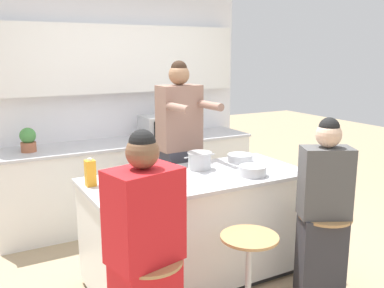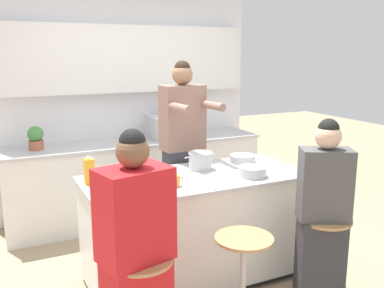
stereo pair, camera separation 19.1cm
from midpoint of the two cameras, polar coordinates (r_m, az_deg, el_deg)
The scene contains 17 objects.
ground_plane at distance 3.86m, azimuth 2.04°, elevation -17.34°, with size 16.00×16.00×0.00m, color tan.
wall_back at distance 5.08m, azimuth -7.66°, elevation 7.99°, with size 3.14×0.22×2.70m.
back_counter at distance 4.99m, azimuth -6.22°, elevation -4.70°, with size 2.92×0.64×0.92m.
kitchen_island at distance 3.66m, azimuth 2.10°, elevation -11.05°, with size 1.84×0.83×0.91m.
bar_stool_center at distance 3.13m, azimuth 8.64°, elevation -16.93°, with size 0.40×0.40×0.67m.
bar_stool_rightmost at distance 3.57m, azimuth 18.55°, elevation -13.62°, with size 0.40×0.40×0.67m.
person_cooking at distance 4.11m, azimuth 0.12°, elevation -1.77°, with size 0.42×0.57×1.83m.
person_wrapped_blanket at distance 2.68m, azimuth -5.44°, elevation -14.44°, with size 0.47×0.37×1.47m.
person_seated_near at distance 3.44m, azimuth 18.55°, elevation -9.60°, with size 0.43×0.39×1.44m.
cooking_pot at distance 3.68m, azimuth 2.61°, elevation -2.24°, with size 0.30×0.21×0.15m.
fruit_bowl at distance 3.95m, azimuth 8.15°, elevation -1.97°, with size 0.23×0.23×0.07m.
mixing_bowl_steel at distance 3.52m, azimuth 9.61°, elevation -3.67°, with size 0.23×0.23×0.08m.
coffee_cup_near at distance 3.22m, azimuth -0.64°, elevation -4.93°, with size 0.11×0.08×0.09m.
banana_bunch at distance 3.43m, azimuth -2.98°, elevation -4.23°, with size 0.16×0.12×0.05m.
juice_carton at distance 3.33m, azimuth -11.95°, elevation -3.61°, with size 0.07×0.07×0.21m.
microwave at distance 4.97m, azimuth -1.81°, elevation 2.31°, with size 0.50×0.38×0.27m.
potted_plant at distance 4.62m, azimuth -19.02°, elevation 0.78°, with size 0.16×0.16×0.25m.
Camera 2 is at (-1.49, -3.01, 1.90)m, focal length 40.00 mm.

